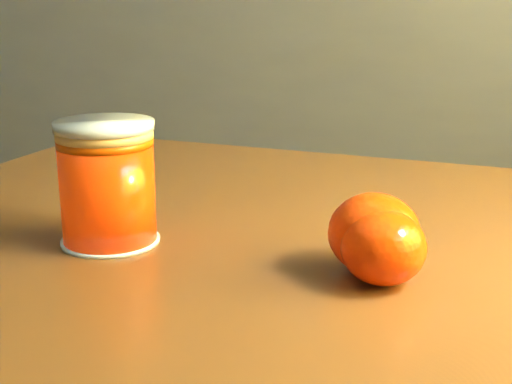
# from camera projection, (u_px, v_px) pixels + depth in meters

# --- Properties ---
(kitchen_counter) EXTENTS (3.15, 0.60, 0.90)m
(kitchen_counter) POSITION_uv_depth(u_px,v_px,m) (136.00, 144.00, 2.22)
(kitchen_counter) COLOR #55555B
(kitchen_counter) RESTS_ON ground
(table) EXTENTS (1.00, 0.75, 0.71)m
(table) POSITION_uv_depth(u_px,v_px,m) (343.00, 339.00, 0.63)
(table) COLOR brown
(table) RESTS_ON ground
(juice_glass) EXTENTS (0.08, 0.08, 0.10)m
(juice_glass) POSITION_uv_depth(u_px,v_px,m) (107.00, 184.00, 0.60)
(juice_glass) COLOR #FF3405
(juice_glass) RESTS_ON table
(orange_front) EXTENTS (0.07, 0.07, 0.06)m
(orange_front) POSITION_uv_depth(u_px,v_px,m) (383.00, 247.00, 0.52)
(orange_front) COLOR #FF3905
(orange_front) RESTS_ON table
(orange_back) EXTENTS (0.09, 0.09, 0.06)m
(orange_back) POSITION_uv_depth(u_px,v_px,m) (374.00, 233.00, 0.54)
(orange_back) COLOR #FF3905
(orange_back) RESTS_ON table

